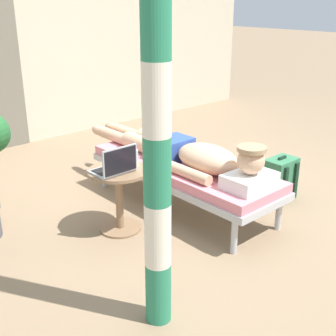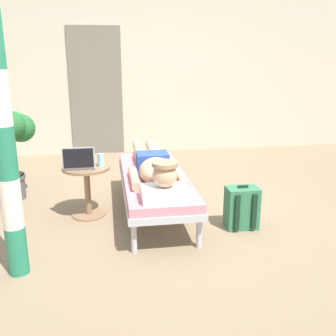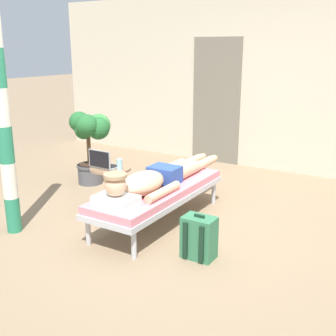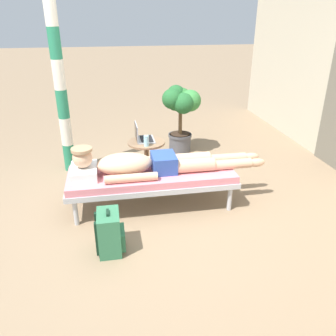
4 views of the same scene
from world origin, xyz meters
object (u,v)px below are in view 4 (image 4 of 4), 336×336
at_px(lounge_chair, 152,177).
at_px(laptop, 142,136).
at_px(side_table, 147,154).
at_px(drink_glass, 146,141).
at_px(porch_post, 59,75).
at_px(person_reclining, 146,164).
at_px(potted_plant, 182,108).
at_px(backpack, 110,233).

xyz_separation_m(lounge_chair, laptop, (-0.74, -0.03, 0.24)).
distance_m(lounge_chair, laptop, 0.78).
relative_size(lounge_chair, laptop, 6.04).
relative_size(side_table, drink_glass, 3.98).
bearing_deg(drink_glass, porch_post, -121.87).
distance_m(lounge_chair, person_reclining, 0.18).
bearing_deg(potted_plant, drink_glass, -32.95).
height_order(backpack, potted_plant, potted_plant).
bearing_deg(drink_glass, side_table, 174.04).
distance_m(side_table, laptop, 0.24).
bearing_deg(backpack, potted_plant, 153.35).
relative_size(backpack, potted_plant, 0.41).
distance_m(person_reclining, porch_post, 1.70).
distance_m(person_reclining, side_table, 0.71).
relative_size(person_reclining, side_table, 4.15).
distance_m(lounge_chair, porch_post, 1.82).
distance_m(backpack, potted_plant, 2.66).
height_order(lounge_chair, laptop, laptop).
xyz_separation_m(laptop, drink_glass, (0.21, 0.04, 0.01)).
relative_size(side_table, porch_post, 0.20).
relative_size(person_reclining, backpack, 5.12).
distance_m(person_reclining, laptop, 0.74).
distance_m(laptop, backpack, 1.63).
xyz_separation_m(potted_plant, porch_post, (0.39, -1.68, 0.60)).
bearing_deg(drink_glass, potted_plant, 147.05).
bearing_deg(potted_plant, side_table, -36.55).
relative_size(laptop, backpack, 0.73).
bearing_deg(person_reclining, side_table, 172.77).
relative_size(potted_plant, porch_post, 0.39).
distance_m(side_table, drink_glass, 0.28).
distance_m(lounge_chair, drink_glass, 0.58).
xyz_separation_m(side_table, porch_post, (-0.48, -1.03, 0.96)).
bearing_deg(side_table, potted_plant, 143.45).
height_order(lounge_chair, potted_plant, potted_plant).
bearing_deg(backpack, porch_post, -165.15).
relative_size(lounge_chair, drink_glass, 14.25).
bearing_deg(lounge_chair, person_reclining, -90.00).
bearing_deg(lounge_chair, drink_glass, 178.87).
height_order(person_reclining, laptop, laptop).
relative_size(laptop, drink_glass, 2.36).
relative_size(backpack, porch_post, 0.16).
bearing_deg(side_table, porch_post, -115.04).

